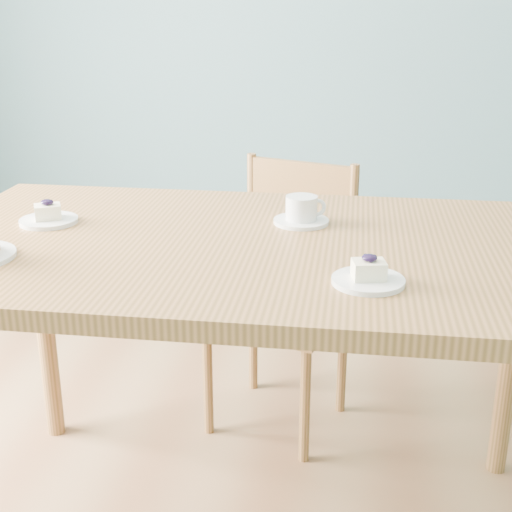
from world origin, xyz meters
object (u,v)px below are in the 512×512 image
Objects in this scene: dining_table at (248,274)px; cheesecake_plate_near at (368,276)px; cheesecake_plate_far at (48,217)px; coffee_cup at (302,212)px; dining_chair at (283,296)px.

cheesecake_plate_near is (0.28, -0.22, 0.10)m from dining_table.
coffee_cup reaches higher than cheesecake_plate_far.
dining_table is at bearing -138.85° from coffee_cup.
cheesecake_plate_near is at bearing -20.12° from cheesecake_plate_far.
dining_chair is 6.07× the size of cheesecake_plate_far.
cheesecake_plate_near is (0.26, -0.81, 0.40)m from dining_chair.
dining_table is 10.79× the size of cheesecake_plate_far.
cheesecake_plate_near reaches higher than dining_table.
cheesecake_plate_near is 1.05× the size of coffee_cup.
dining_table is 1.78× the size of dining_chair.
dining_chair is at bearing 43.91° from cheesecake_plate_far.
cheesecake_plate_far is at bearing 172.08° from dining_table.
dining_chair is 0.60m from coffee_cup.
coffee_cup is (0.11, 0.16, 0.11)m from dining_table.
cheesecake_plate_far is (-0.52, 0.07, 0.10)m from dining_table.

